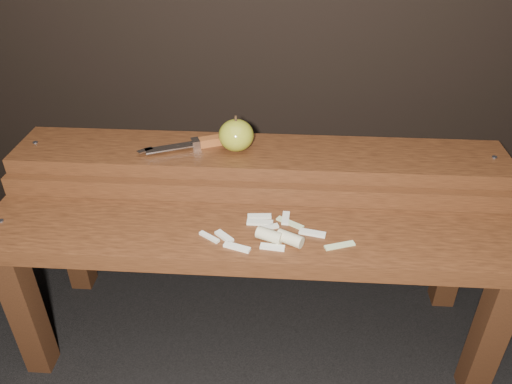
# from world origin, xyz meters

# --- Properties ---
(ground) EXTENTS (60.00, 60.00, 0.00)m
(ground) POSITION_xyz_m (0.00, 0.00, 0.00)
(ground) COLOR black
(bench_front_tier) EXTENTS (1.20, 0.20, 0.42)m
(bench_front_tier) POSITION_xyz_m (0.00, -0.06, 0.35)
(bench_front_tier) COLOR #361C0D
(bench_front_tier) RESTS_ON ground
(bench_rear_tier) EXTENTS (1.20, 0.21, 0.50)m
(bench_rear_tier) POSITION_xyz_m (0.00, 0.17, 0.41)
(bench_rear_tier) COLOR #361C0D
(bench_rear_tier) RESTS_ON ground
(apple) EXTENTS (0.09, 0.09, 0.09)m
(apple) POSITION_xyz_m (-0.05, 0.17, 0.54)
(apple) COLOR olive
(apple) RESTS_ON bench_rear_tier
(knife) EXTENTS (0.24, 0.12, 0.02)m
(knife) POSITION_xyz_m (-0.13, 0.18, 0.51)
(knife) COLOR brown
(knife) RESTS_ON bench_rear_tier
(apple_scraps) EXTENTS (0.33, 0.15, 0.03)m
(apple_scraps) POSITION_xyz_m (0.05, -0.07, 0.43)
(apple_scraps) COLOR beige
(apple_scraps) RESTS_ON bench_front_tier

